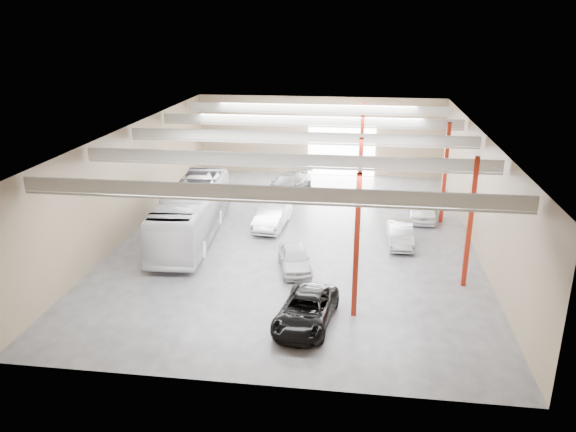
% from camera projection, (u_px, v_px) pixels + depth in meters
% --- Properties ---
extents(depot_shell, '(22.12, 32.12, 7.06)m').
position_uv_depth(depot_shell, '(302.00, 160.00, 35.49)').
color(depot_shell, '#424246').
rests_on(depot_shell, ground).
extents(coach_bus, '(3.81, 12.53, 3.44)m').
position_uv_depth(coach_bus, '(192.00, 212.00, 35.87)').
color(coach_bus, silver).
rests_on(coach_bus, ground).
extents(black_sedan, '(3.01, 5.35, 1.41)m').
position_uv_depth(black_sedan, '(306.00, 310.00, 25.83)').
color(black_sedan, black).
rests_on(black_sedan, ground).
extents(car_row_a, '(2.58, 4.36, 1.39)m').
position_uv_depth(car_row_a, '(294.00, 258.00, 31.52)').
color(car_row_a, silver).
rests_on(car_row_a, ground).
extents(car_row_b, '(2.13, 5.13, 1.65)m').
position_uv_depth(car_row_b, '(272.00, 215.00, 38.08)').
color(car_row_b, '#B9B8BE').
rests_on(car_row_b, ground).
extents(car_row_c, '(4.06, 6.18, 1.66)m').
position_uv_depth(car_row_c, '(287.00, 185.00, 45.10)').
color(car_row_c, gray).
rests_on(car_row_c, ground).
extents(car_right_near, '(1.56, 4.25, 1.39)m').
position_uv_depth(car_right_near, '(400.00, 234.00, 35.13)').
color(car_right_near, '#A8A9AD').
rests_on(car_right_near, ground).
extents(car_right_far, '(2.18, 4.74, 1.57)m').
position_uv_depth(car_right_far, '(423.00, 208.00, 39.73)').
color(car_right_far, white).
rests_on(car_right_far, ground).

